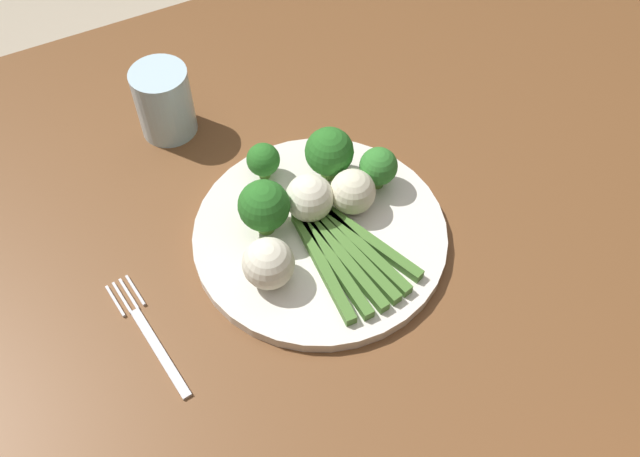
{
  "coord_description": "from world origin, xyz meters",
  "views": [
    {
      "loc": [
        -0.28,
        -0.47,
        1.42
      ],
      "look_at": [
        -0.06,
        -0.04,
        0.77
      ],
      "focal_mm": 39.58,
      "sensor_mm": 36.0,
      "label": 1
    }
  ],
  "objects_px": {
    "cauliflower_near_center": "(268,263)",
    "cauliflower_right": "(309,198)",
    "cauliflower_edge": "(353,192)",
    "broccoli_front": "(263,160)",
    "water_glass": "(164,102)",
    "broccoli_front_left": "(264,206)",
    "broccoli_back": "(329,152)",
    "fork": "(149,334)",
    "plate": "(320,235)",
    "dining_table": "(348,246)",
    "asparagus_bundle": "(347,255)",
    "broccoli_outer_edge": "(378,167)"
  },
  "relations": [
    {
      "from": "plate",
      "to": "fork",
      "type": "relative_size",
      "value": 1.76
    },
    {
      "from": "water_glass",
      "to": "cauliflower_right",
      "type": "bearing_deg",
      "value": -66.53
    },
    {
      "from": "cauliflower_right",
      "to": "cauliflower_edge",
      "type": "distance_m",
      "value": 0.05
    },
    {
      "from": "broccoli_outer_edge",
      "to": "broccoli_front_left",
      "type": "bearing_deg",
      "value": 179.73
    },
    {
      "from": "dining_table",
      "to": "cauliflower_edge",
      "type": "distance_m",
      "value": 0.16
    },
    {
      "from": "broccoli_back",
      "to": "broccoli_outer_edge",
      "type": "bearing_deg",
      "value": -41.63
    },
    {
      "from": "asparagus_bundle",
      "to": "broccoli_front_left",
      "type": "height_order",
      "value": "broccoli_front_left"
    },
    {
      "from": "broccoli_back",
      "to": "water_glass",
      "type": "relative_size",
      "value": 0.75
    },
    {
      "from": "broccoli_back",
      "to": "cauliflower_near_center",
      "type": "relative_size",
      "value": 1.25
    },
    {
      "from": "fork",
      "to": "dining_table",
      "type": "bearing_deg",
      "value": -83.17
    },
    {
      "from": "plate",
      "to": "broccoli_outer_edge",
      "type": "distance_m",
      "value": 0.11
    },
    {
      "from": "broccoli_back",
      "to": "cauliflower_right",
      "type": "distance_m",
      "value": 0.06
    },
    {
      "from": "dining_table",
      "to": "water_glass",
      "type": "distance_m",
      "value": 0.3
    },
    {
      "from": "broccoli_front",
      "to": "plate",
      "type": "bearing_deg",
      "value": -78.23
    },
    {
      "from": "plate",
      "to": "asparagus_bundle",
      "type": "distance_m",
      "value": 0.05
    },
    {
      "from": "broccoli_front_left",
      "to": "water_glass",
      "type": "xyz_separation_m",
      "value": [
        -0.04,
        0.22,
        -0.01
      ]
    },
    {
      "from": "broccoli_back",
      "to": "cauliflower_near_center",
      "type": "xyz_separation_m",
      "value": [
        -0.13,
        -0.1,
        -0.01
      ]
    },
    {
      "from": "fork",
      "to": "cauliflower_right",
      "type": "bearing_deg",
      "value": -82.83
    },
    {
      "from": "broccoli_outer_edge",
      "to": "fork",
      "type": "distance_m",
      "value": 0.32
    },
    {
      "from": "dining_table",
      "to": "cauliflower_edge",
      "type": "xyz_separation_m",
      "value": [
        -0.01,
        -0.03,
        0.15
      ]
    },
    {
      "from": "dining_table",
      "to": "broccoli_front_left",
      "type": "xyz_separation_m",
      "value": [
        -0.12,
        -0.01,
        0.17
      ]
    },
    {
      "from": "cauliflower_right",
      "to": "cauliflower_edge",
      "type": "relative_size",
      "value": 1.05
    },
    {
      "from": "broccoli_outer_edge",
      "to": "broccoli_front",
      "type": "bearing_deg",
      "value": 147.12
    },
    {
      "from": "water_glass",
      "to": "asparagus_bundle",
      "type": "bearing_deg",
      "value": -70.6
    },
    {
      "from": "cauliflower_edge",
      "to": "fork",
      "type": "xyz_separation_m",
      "value": [
        -0.27,
        -0.04,
        -0.04
      ]
    },
    {
      "from": "asparagus_bundle",
      "to": "cauliflower_near_center",
      "type": "relative_size",
      "value": 2.84
    },
    {
      "from": "cauliflower_right",
      "to": "water_glass",
      "type": "xyz_separation_m",
      "value": [
        -0.1,
        0.22,
        0.0
      ]
    },
    {
      "from": "cauliflower_near_center",
      "to": "water_glass",
      "type": "xyz_separation_m",
      "value": [
        -0.02,
        0.28,
        0.0
      ]
    },
    {
      "from": "broccoli_outer_edge",
      "to": "cauliflower_edge",
      "type": "xyz_separation_m",
      "value": [
        -0.04,
        -0.02,
        -0.01
      ]
    },
    {
      "from": "plate",
      "to": "dining_table",
      "type": "bearing_deg",
      "value": 34.19
    },
    {
      "from": "dining_table",
      "to": "cauliflower_right",
      "type": "relative_size",
      "value": 21.07
    },
    {
      "from": "plate",
      "to": "asparagus_bundle",
      "type": "bearing_deg",
      "value": -77.86
    },
    {
      "from": "asparagus_bundle",
      "to": "cauliflower_right",
      "type": "distance_m",
      "value": 0.08
    },
    {
      "from": "cauliflower_edge",
      "to": "water_glass",
      "type": "bearing_deg",
      "value": 121.68
    },
    {
      "from": "cauliflower_right",
      "to": "water_glass",
      "type": "height_order",
      "value": "water_glass"
    },
    {
      "from": "broccoli_outer_edge",
      "to": "water_glass",
      "type": "distance_m",
      "value": 0.29
    },
    {
      "from": "broccoli_outer_edge",
      "to": "water_glass",
      "type": "bearing_deg",
      "value": 130.61
    },
    {
      "from": "broccoli_front",
      "to": "fork",
      "type": "bearing_deg",
      "value": -145.69
    },
    {
      "from": "broccoli_back",
      "to": "fork",
      "type": "xyz_separation_m",
      "value": [
        -0.27,
        -0.1,
        -0.05
      ]
    },
    {
      "from": "plate",
      "to": "fork",
      "type": "xyz_separation_m",
      "value": [
        -0.22,
        -0.03,
        -0.01
      ]
    },
    {
      "from": "plate",
      "to": "broccoli_front",
      "type": "xyz_separation_m",
      "value": [
        -0.02,
        0.1,
        0.04
      ]
    },
    {
      "from": "cauliflower_near_center",
      "to": "water_glass",
      "type": "relative_size",
      "value": 0.6
    },
    {
      "from": "broccoli_front_left",
      "to": "broccoli_back",
      "type": "relative_size",
      "value": 1.01
    },
    {
      "from": "dining_table",
      "to": "broccoli_outer_edge",
      "type": "bearing_deg",
      "value": -25.11
    },
    {
      "from": "asparagus_bundle",
      "to": "cauliflower_right",
      "type": "bearing_deg",
      "value": 177.44
    },
    {
      "from": "cauliflower_near_center",
      "to": "cauliflower_right",
      "type": "relative_size",
      "value": 1.02
    },
    {
      "from": "asparagus_bundle",
      "to": "broccoli_front_left",
      "type": "distance_m",
      "value": 0.11
    },
    {
      "from": "broccoli_back",
      "to": "cauliflower_edge",
      "type": "bearing_deg",
      "value": -88.18
    },
    {
      "from": "cauliflower_edge",
      "to": "broccoli_front",
      "type": "bearing_deg",
      "value": 128.73
    },
    {
      "from": "broccoli_front_left",
      "to": "cauliflower_right",
      "type": "height_order",
      "value": "broccoli_front_left"
    }
  ]
}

